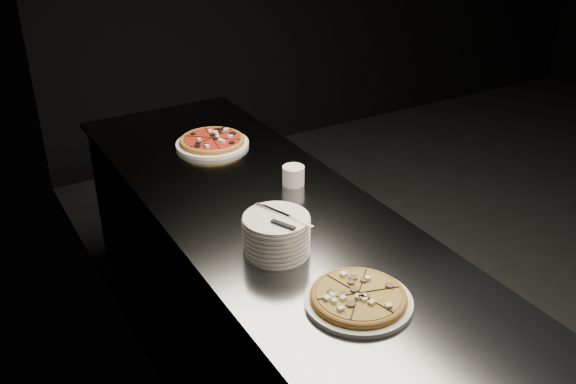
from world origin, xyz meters
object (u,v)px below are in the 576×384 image
pizza_mushroom (358,298)px  counter (278,320)px  cutlery (281,218)px  ramekin (293,175)px  plate_stack (276,234)px  pizza_tomato (212,141)px

pizza_mushroom → counter: bearing=85.0°
counter → cutlery: bearing=-116.2°
cutlery → ramekin: size_ratio=2.65×
pizza_mushroom → cutlery: bearing=99.9°
cutlery → ramekin: 0.49m
plate_stack → cutlery: size_ratio=0.94×
plate_stack → ramekin: bearing=52.8°
ramekin → pizza_mushroom: bearing=-106.8°
plate_stack → cutlery: bearing=-62.4°
counter → ramekin: size_ratio=29.21×
pizza_mushroom → plate_stack: bearing=100.8°
counter → plate_stack: 0.57m
counter → cutlery: cutlery is taller
pizza_mushroom → plate_stack: size_ratio=1.61×
cutlery → plate_stack: bearing=93.5°
pizza_tomato → cutlery: bearing=-100.4°
cutlery → pizza_tomato: bearing=55.4°
pizza_tomato → ramekin: ramekin is taller
ramekin → pizza_tomato: bearing=103.0°
pizza_tomato → counter: bearing=-94.9°
pizza_mushroom → cutlery: 0.35m
counter → pizza_tomato: size_ratio=6.85×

